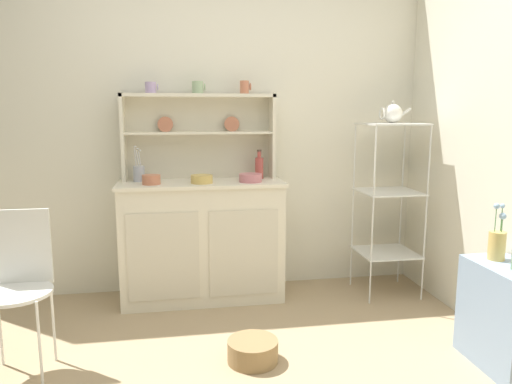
{
  "coord_description": "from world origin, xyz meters",
  "views": [
    {
      "loc": [
        -0.26,
        -1.99,
        1.35
      ],
      "look_at": [
        0.27,
        1.12,
        0.82
      ],
      "focal_mm": 33.63,
      "sensor_mm": 36.0,
      "label": 1
    }
  ],
  "objects_px": {
    "bakers_rack": "(389,189)",
    "jam_bottle": "(259,167)",
    "utensil_jar": "(139,173)",
    "bowl_mixing_large": "(151,180)",
    "side_shelf_blue": "(506,317)",
    "wire_chair": "(18,276)",
    "porcelain_teapot": "(392,113)",
    "hutch_cabinet": "(202,239)",
    "cup_lilac_0": "(151,88)",
    "hutch_shelf_unit": "(199,129)",
    "flower_vase": "(497,243)",
    "floor_basket": "(253,351)"
  },
  "relations": [
    {
      "from": "flower_vase",
      "to": "utensil_jar",
      "type": "bearing_deg",
      "value": 148.73
    },
    {
      "from": "hutch_shelf_unit",
      "to": "flower_vase",
      "type": "xyz_separation_m",
      "value": [
        1.52,
        -1.27,
        -0.57
      ]
    },
    {
      "from": "hutch_shelf_unit",
      "to": "porcelain_teapot",
      "type": "height_order",
      "value": "hutch_shelf_unit"
    },
    {
      "from": "hutch_cabinet",
      "to": "cup_lilac_0",
      "type": "bearing_deg",
      "value": 159.63
    },
    {
      "from": "bakers_rack",
      "to": "flower_vase",
      "type": "bearing_deg",
      "value": -80.54
    },
    {
      "from": "bakers_rack",
      "to": "jam_bottle",
      "type": "relative_size",
      "value": 5.96
    },
    {
      "from": "utensil_jar",
      "to": "wire_chair",
      "type": "bearing_deg",
      "value": -121.02
    },
    {
      "from": "side_shelf_blue",
      "to": "flower_vase",
      "type": "distance_m",
      "value": 0.39
    },
    {
      "from": "bowl_mixing_large",
      "to": "jam_bottle",
      "type": "bearing_deg",
      "value": 11.71
    },
    {
      "from": "floor_basket",
      "to": "utensil_jar",
      "type": "height_order",
      "value": "utensil_jar"
    },
    {
      "from": "hutch_shelf_unit",
      "to": "bakers_rack",
      "type": "xyz_separation_m",
      "value": [
        1.36,
        -0.28,
        -0.43
      ]
    },
    {
      "from": "cup_lilac_0",
      "to": "utensil_jar",
      "type": "relative_size",
      "value": 0.36
    },
    {
      "from": "wire_chair",
      "to": "jam_bottle",
      "type": "height_order",
      "value": "jam_bottle"
    },
    {
      "from": "bowl_mixing_large",
      "to": "porcelain_teapot",
      "type": "bearing_deg",
      "value": -1.46
    },
    {
      "from": "side_shelf_blue",
      "to": "hutch_shelf_unit",
      "type": "bearing_deg",
      "value": 137.56
    },
    {
      "from": "hutch_cabinet",
      "to": "flower_vase",
      "type": "relative_size",
      "value": 3.74
    },
    {
      "from": "hutch_cabinet",
      "to": "bakers_rack",
      "type": "height_order",
      "value": "bakers_rack"
    },
    {
      "from": "cup_lilac_0",
      "to": "flower_vase",
      "type": "relative_size",
      "value": 0.29
    },
    {
      "from": "hutch_cabinet",
      "to": "bakers_rack",
      "type": "relative_size",
      "value": 0.92
    },
    {
      "from": "wire_chair",
      "to": "side_shelf_blue",
      "type": "bearing_deg",
      "value": -37.57
    },
    {
      "from": "side_shelf_blue",
      "to": "wire_chair",
      "type": "relative_size",
      "value": 0.65
    },
    {
      "from": "wire_chair",
      "to": "porcelain_teapot",
      "type": "height_order",
      "value": "porcelain_teapot"
    },
    {
      "from": "hutch_cabinet",
      "to": "utensil_jar",
      "type": "bearing_deg",
      "value": 169.86
    },
    {
      "from": "hutch_shelf_unit",
      "to": "side_shelf_blue",
      "type": "height_order",
      "value": "hutch_shelf_unit"
    },
    {
      "from": "bowl_mixing_large",
      "to": "flower_vase",
      "type": "relative_size",
      "value": 0.4
    },
    {
      "from": "utensil_jar",
      "to": "bakers_rack",
      "type": "bearing_deg",
      "value": -6.17
    },
    {
      "from": "bakers_rack",
      "to": "jam_bottle",
      "type": "distance_m",
      "value": 0.96
    },
    {
      "from": "porcelain_teapot",
      "to": "flower_vase",
      "type": "xyz_separation_m",
      "value": [
        0.17,
        -0.99,
        -0.69
      ]
    },
    {
      "from": "flower_vase",
      "to": "floor_basket",
      "type": "bearing_deg",
      "value": 173.41
    },
    {
      "from": "utensil_jar",
      "to": "bowl_mixing_large",
      "type": "bearing_deg",
      "value": -58.88
    },
    {
      "from": "hutch_cabinet",
      "to": "jam_bottle",
      "type": "bearing_deg",
      "value": 11.34
    },
    {
      "from": "hutch_shelf_unit",
      "to": "wire_chair",
      "type": "height_order",
      "value": "hutch_shelf_unit"
    },
    {
      "from": "cup_lilac_0",
      "to": "wire_chair",
      "type": "bearing_deg",
      "value": -124.11
    },
    {
      "from": "hutch_shelf_unit",
      "to": "flower_vase",
      "type": "height_order",
      "value": "hutch_shelf_unit"
    },
    {
      "from": "side_shelf_blue",
      "to": "wire_chair",
      "type": "xyz_separation_m",
      "value": [
        -2.51,
        0.38,
        0.24
      ]
    },
    {
      "from": "bakers_rack",
      "to": "wire_chair",
      "type": "relative_size",
      "value": 1.49
    },
    {
      "from": "bowl_mixing_large",
      "to": "flower_vase",
      "type": "height_order",
      "value": "bowl_mixing_large"
    },
    {
      "from": "cup_lilac_0",
      "to": "porcelain_teapot",
      "type": "xyz_separation_m",
      "value": [
        1.69,
        -0.24,
        -0.18
      ]
    },
    {
      "from": "porcelain_teapot",
      "to": "flower_vase",
      "type": "height_order",
      "value": "porcelain_teapot"
    },
    {
      "from": "side_shelf_blue",
      "to": "utensil_jar",
      "type": "relative_size",
      "value": 2.2
    },
    {
      "from": "hutch_shelf_unit",
      "to": "side_shelf_blue",
      "type": "bearing_deg",
      "value": -42.44
    },
    {
      "from": "side_shelf_blue",
      "to": "bowl_mixing_large",
      "type": "relative_size",
      "value": 4.49
    },
    {
      "from": "cup_lilac_0",
      "to": "porcelain_teapot",
      "type": "relative_size",
      "value": 0.4
    },
    {
      "from": "bakers_rack",
      "to": "side_shelf_blue",
      "type": "xyz_separation_m",
      "value": [
        0.17,
        -1.11,
        -0.51
      ]
    },
    {
      "from": "hutch_shelf_unit",
      "to": "bowl_mixing_large",
      "type": "height_order",
      "value": "hutch_shelf_unit"
    },
    {
      "from": "cup_lilac_0",
      "to": "jam_bottle",
      "type": "xyz_separation_m",
      "value": [
        0.76,
        -0.04,
        -0.57
      ]
    },
    {
      "from": "bakers_rack",
      "to": "floor_basket",
      "type": "relative_size",
      "value": 4.56
    },
    {
      "from": "hutch_cabinet",
      "to": "bakers_rack",
      "type": "bearing_deg",
      "value": -4.9
    },
    {
      "from": "hutch_cabinet",
      "to": "bakers_rack",
      "type": "xyz_separation_m",
      "value": [
        1.36,
        -0.12,
        0.35
      ]
    },
    {
      "from": "bakers_rack",
      "to": "porcelain_teapot",
      "type": "relative_size",
      "value": 5.6
    }
  ]
}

